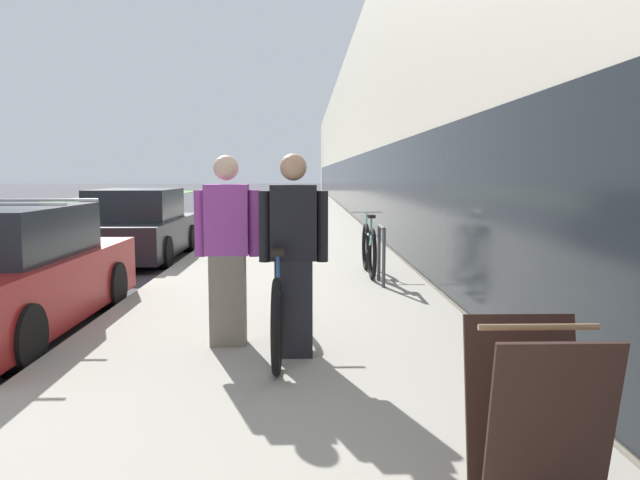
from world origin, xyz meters
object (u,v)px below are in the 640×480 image
at_px(tandem_bicycle, 281,303).
at_px(sandwich_board_sign, 535,418).
at_px(person_rider, 294,256).
at_px(vintage_roadster_curbside, 137,228).
at_px(person_bystander, 227,251).
at_px(bike_rack_hoop, 381,249).
at_px(cruiser_bike_nearest, 369,249).

distance_m(tandem_bicycle, sandwich_board_sign, 3.13).
xyz_separation_m(person_rider, vintage_roadster_curbside, (-3.24, 7.13, -0.37)).
distance_m(person_bystander, bike_rack_hoop, 3.66).
bearing_deg(sandwich_board_sign, cruiser_bike_nearest, 90.44).
bearing_deg(bike_rack_hoop, tandem_bicycle, -112.29).
bearing_deg(person_rider, person_bystander, 148.78).
bearing_deg(cruiser_bike_nearest, person_bystander, -113.29).
distance_m(sandwich_board_sign, vintage_roadster_curbside, 10.65).
relative_size(sandwich_board_sign, vintage_roadster_curbside, 0.22).
relative_size(bike_rack_hoop, cruiser_bike_nearest, 0.49).
relative_size(cruiser_bike_nearest, vintage_roadster_curbside, 0.42).
bearing_deg(sandwich_board_sign, bike_rack_hoop, 89.66).
xyz_separation_m(person_rider, sandwich_board_sign, (1.17, -2.56, -0.43)).
height_order(person_rider, bike_rack_hoop, person_rider).
xyz_separation_m(tandem_bicycle, vintage_roadster_curbside, (-3.12, 6.84, 0.11)).
bearing_deg(vintage_roadster_curbside, tandem_bicycle, -65.50).
relative_size(tandem_bicycle, vintage_roadster_curbside, 0.59).
bearing_deg(person_bystander, cruiser_bike_nearest, 66.71).
xyz_separation_m(tandem_bicycle, cruiser_bike_nearest, (1.24, 4.11, -0.00)).
relative_size(tandem_bicycle, cruiser_bike_nearest, 1.39).
xyz_separation_m(person_bystander, cruiser_bike_nearest, (1.73, 4.02, -0.47)).
bearing_deg(cruiser_bike_nearest, sandwich_board_sign, -89.56).
bearing_deg(bike_rack_hoop, cruiser_bike_nearest, 95.92).
xyz_separation_m(cruiser_bike_nearest, sandwich_board_sign, (0.05, -6.95, 0.04)).
bearing_deg(sandwich_board_sign, tandem_bicycle, 114.42).
distance_m(cruiser_bike_nearest, vintage_roadster_curbside, 5.15).
height_order(person_bystander, cruiser_bike_nearest, person_bystander).
bearing_deg(cruiser_bike_nearest, vintage_roadster_curbside, 147.87).
bearing_deg(tandem_bicycle, cruiser_bike_nearest, 73.19).
relative_size(person_rider, person_bystander, 1.00).
bearing_deg(person_bystander, tandem_bicycle, -9.91).
xyz_separation_m(tandem_bicycle, person_rider, (0.13, -0.29, 0.47)).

